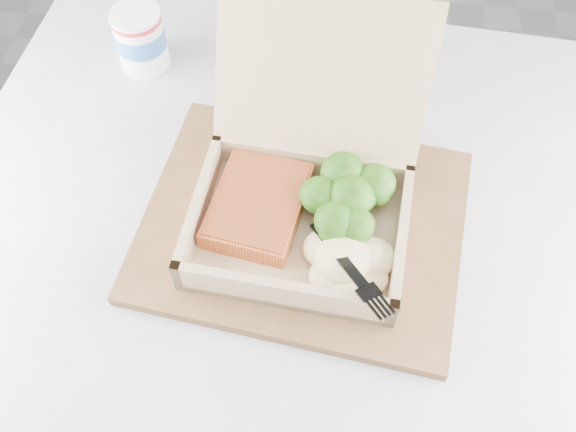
# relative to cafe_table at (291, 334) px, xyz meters

# --- Properties ---
(floor) EXTENTS (4.00, 4.00, 0.00)m
(floor) POSITION_rel_cafe_table_xyz_m (-0.10, 0.08, -0.55)
(floor) COLOR gray
(floor) RESTS_ON ground
(cafe_table) EXTENTS (0.90, 0.90, 0.75)m
(cafe_table) POSITION_rel_cafe_table_xyz_m (0.00, 0.00, 0.00)
(cafe_table) COLOR black
(cafe_table) RESTS_ON floor
(serving_tray) EXTENTS (0.38, 0.32, 0.02)m
(serving_tray) POSITION_rel_cafe_table_xyz_m (0.01, 0.05, 0.20)
(serving_tray) COLOR brown
(serving_tray) RESTS_ON cafe_table
(takeout_container) EXTENTS (0.24, 0.28, 0.20)m
(takeout_container) POSITION_rel_cafe_table_xyz_m (0.01, 0.07, 0.26)
(takeout_container) COLOR tan
(takeout_container) RESTS_ON serving_tray
(salmon_fillet) EXTENTS (0.11, 0.14, 0.03)m
(salmon_fillet) POSITION_rel_cafe_table_xyz_m (-0.04, 0.05, 0.23)
(salmon_fillet) COLOR #DA5B2A
(salmon_fillet) RESTS_ON takeout_container
(broccoli_pile) EXTENTS (0.12, 0.12, 0.04)m
(broccoli_pile) POSITION_rel_cafe_table_xyz_m (0.06, 0.06, 0.24)
(broccoli_pile) COLOR #3D7C1B
(broccoli_pile) RESTS_ON takeout_container
(mashed_potatoes) EXTENTS (0.10, 0.09, 0.03)m
(mashed_potatoes) POSITION_rel_cafe_table_xyz_m (0.05, -0.01, 0.24)
(mashed_potatoes) COLOR beige
(mashed_potatoes) RESTS_ON takeout_container
(plastic_fork) EXTENTS (0.10, 0.13, 0.03)m
(plastic_fork) POSITION_rel_cafe_table_xyz_m (0.04, 0.01, 0.25)
(plastic_fork) COLOR black
(plastic_fork) RESTS_ON mashed_potatoes
(paper_cup) EXTENTS (0.07, 0.07, 0.08)m
(paper_cup) POSITION_rel_cafe_table_xyz_m (-0.23, 0.28, 0.24)
(paper_cup) COLOR white
(paper_cup) RESTS_ON cafe_table
(receipt) EXTENTS (0.07, 0.13, 0.00)m
(receipt) POSITION_rel_cafe_table_xyz_m (0.06, 0.24, 0.19)
(receipt) COLOR white
(receipt) RESTS_ON cafe_table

